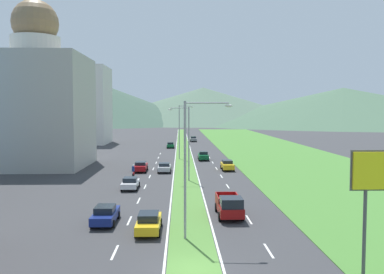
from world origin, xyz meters
The scene contains 42 objects.
ground_plane centered at (0.00, 0.00, 0.00)m, with size 600.00×600.00×0.00m, color #38383A.
grass_median centered at (0.00, 60.00, 0.03)m, with size 3.20×240.00×0.06m, color #518438.
grass_verge_right centered at (20.60, 60.00, 0.03)m, with size 24.00×240.00×0.06m, color #477F33.
lane_dash_left_3 centered at (-5.10, 3.02, 0.01)m, with size 0.16×2.80×0.01m, color silver.
lane_dash_left_4 centered at (-5.10, 10.69, 0.01)m, with size 0.16×2.80×0.01m, color silver.
lane_dash_left_5 centered at (-5.10, 18.36, 0.01)m, with size 0.16×2.80×0.01m, color silver.
lane_dash_left_6 centered at (-5.10, 26.04, 0.01)m, with size 0.16×2.80×0.01m, color silver.
lane_dash_left_7 centered at (-5.10, 33.71, 0.01)m, with size 0.16×2.80×0.01m, color silver.
lane_dash_left_8 centered at (-5.10, 41.38, 0.01)m, with size 0.16×2.80×0.01m, color silver.
lane_dash_left_9 centered at (-5.10, 49.05, 0.01)m, with size 0.16×2.80×0.01m, color silver.
lane_dash_left_10 centered at (-5.10, 56.73, 0.01)m, with size 0.16×2.80×0.01m, color silver.
lane_dash_left_11 centered at (-5.10, 64.40, 0.01)m, with size 0.16×2.80×0.01m, color silver.
lane_dash_right_3 centered at (5.10, 3.02, 0.01)m, with size 0.16×2.80×0.01m, color silver.
lane_dash_right_4 centered at (5.10, 10.69, 0.01)m, with size 0.16×2.80×0.01m, color silver.
lane_dash_right_5 centered at (5.10, 18.36, 0.01)m, with size 0.16×2.80×0.01m, color silver.
lane_dash_right_6 centered at (5.10, 26.04, 0.01)m, with size 0.16×2.80×0.01m, color silver.
lane_dash_right_7 centered at (5.10, 33.71, 0.01)m, with size 0.16×2.80×0.01m, color silver.
lane_dash_right_8 centered at (5.10, 41.38, 0.01)m, with size 0.16×2.80×0.01m, color silver.
lane_dash_right_9 centered at (5.10, 49.05, 0.01)m, with size 0.16×2.80×0.01m, color silver.
lane_dash_right_10 centered at (5.10, 56.73, 0.01)m, with size 0.16×2.80×0.01m, color silver.
lane_dash_right_11 centered at (5.10, 64.40, 0.01)m, with size 0.16×2.80×0.01m, color silver.
edge_line_median_left centered at (-1.75, 60.00, 0.01)m, with size 0.16×240.00×0.01m, color silver.
edge_line_median_right centered at (1.75, 60.00, 0.01)m, with size 0.16×240.00×0.01m, color silver.
domed_building centered at (-24.44, 44.46, 10.73)m, with size 16.03×16.03×27.43m.
midrise_colored centered at (-28.65, 92.74, 10.93)m, with size 14.65×14.65×21.86m, color silver.
hill_far_left centered at (-70.21, 271.26, 16.71)m, with size 179.70×179.70×33.42m, color #3D5647.
hill_far_center centered at (17.41, 293.01, 13.84)m, with size 186.40×186.40×27.67m, color #516B56.
hill_far_right centered at (116.63, 263.56, 13.01)m, with size 236.08×236.08×26.02m, color #47664C.
street_lamp_near centered at (-0.06, 5.62, 5.78)m, with size 3.47×0.44×10.02m.
street_lamp_mid centered at (0.09, 29.92, 5.62)m, with size 2.82×0.28×9.85m.
street_lamp_far centered at (-0.66, 54.20, 5.92)m, with size 2.86×0.28×10.42m.
car_0 centered at (-6.98, 9.93, 0.76)m, with size 1.91×4.52×1.50m.
car_1 centered at (3.27, 99.09, 0.81)m, with size 1.98×4.72×1.61m.
car_2 centered at (-6.84, 38.58, 0.78)m, with size 1.95×4.71×1.54m.
car_3 centered at (-6.72, 24.54, 0.73)m, with size 1.95×4.17×1.43m.
car_4 centered at (-3.19, 77.99, 0.75)m, with size 1.87×4.19×1.48m.
car_6 centered at (-3.18, 37.93, 0.73)m, with size 1.99×4.29×1.42m.
car_7 centered at (-3.21, 7.47, 0.77)m, with size 1.90×4.58×1.52m.
car_8 centered at (6.65, 39.65, 0.79)m, with size 1.91×4.38×1.55m.
car_9 centered at (3.63, 52.85, 0.82)m, with size 1.99×4.78×1.62m.
pickup_truck_0 centered at (3.53, 11.63, 0.98)m, with size 2.18×5.40×2.00m.
motorcycle_rider centered at (-7.36, 33.13, 0.75)m, with size 0.36×2.00×1.80m.
Camera 1 is at (-0.79, -23.02, 9.29)m, focal length 37.63 mm.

